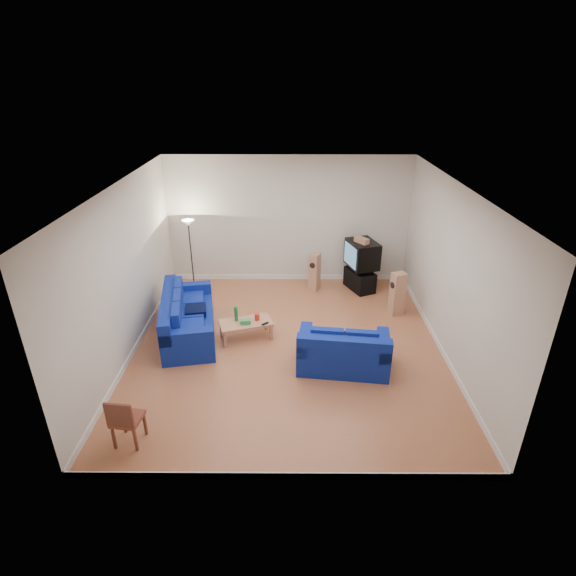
{
  "coord_description": "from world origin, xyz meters",
  "views": [
    {
      "loc": [
        0.04,
        -7.56,
        4.92
      ],
      "look_at": [
        0.0,
        0.4,
        1.1
      ],
      "focal_mm": 28.0,
      "sensor_mm": 36.0,
      "label": 1
    }
  ],
  "objects_px": {
    "coffee_table": "(246,324)",
    "sofa_three_seat": "(186,321)",
    "television": "(362,254)",
    "sofa_loveseat": "(343,354)",
    "tv_stand": "(360,280)"
  },
  "relations": [
    {
      "from": "sofa_three_seat",
      "to": "coffee_table",
      "type": "distance_m",
      "value": 1.26
    },
    {
      "from": "sofa_loveseat",
      "to": "coffee_table",
      "type": "xyz_separation_m",
      "value": [
        -1.87,
        1.03,
        0.02
      ]
    },
    {
      "from": "sofa_three_seat",
      "to": "sofa_loveseat",
      "type": "bearing_deg",
      "value": 59.04
    },
    {
      "from": "sofa_three_seat",
      "to": "sofa_loveseat",
      "type": "distance_m",
      "value": 3.33
    },
    {
      "from": "television",
      "to": "sofa_loveseat",
      "type": "bearing_deg",
      "value": -29.66
    },
    {
      "from": "coffee_table",
      "to": "tv_stand",
      "type": "xyz_separation_m",
      "value": [
        2.64,
        2.34,
        -0.07
      ]
    },
    {
      "from": "sofa_three_seat",
      "to": "coffee_table",
      "type": "relative_size",
      "value": 2.11
    },
    {
      "from": "sofa_loveseat",
      "to": "television",
      "type": "distance_m",
      "value": 3.54
    },
    {
      "from": "sofa_loveseat",
      "to": "tv_stand",
      "type": "distance_m",
      "value": 3.46
    },
    {
      "from": "coffee_table",
      "to": "tv_stand",
      "type": "height_order",
      "value": "tv_stand"
    },
    {
      "from": "sofa_three_seat",
      "to": "coffee_table",
      "type": "height_order",
      "value": "sofa_three_seat"
    },
    {
      "from": "coffee_table",
      "to": "television",
      "type": "relative_size",
      "value": 1.19
    },
    {
      "from": "tv_stand",
      "to": "television",
      "type": "relative_size",
      "value": 0.85
    },
    {
      "from": "coffee_table",
      "to": "sofa_three_seat",
      "type": "bearing_deg",
      "value": 173.75
    },
    {
      "from": "tv_stand",
      "to": "television",
      "type": "height_order",
      "value": "television"
    }
  ]
}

